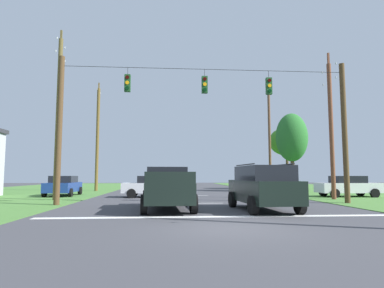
# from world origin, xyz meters

# --- Properties ---
(ground_plane) EXTENTS (120.00, 120.00, 0.00)m
(ground_plane) POSITION_xyz_m (0.00, 0.00, 0.00)
(ground_plane) COLOR #3D3D42
(shoulder_grass_right) EXTENTS (16.00, 80.00, 0.03)m
(shoulder_grass_right) POSITION_xyz_m (15.13, 15.00, 0.01)
(shoulder_grass_right) COLOR #477833
(shoulder_grass_right) RESTS_ON ground
(stop_bar_stripe) EXTENTS (13.54, 0.45, 0.01)m
(stop_bar_stripe) POSITION_xyz_m (0.00, 2.57, 0.00)
(stop_bar_stripe) COLOR white
(stop_bar_stripe) RESTS_ON ground
(lane_dash_0) EXTENTS (2.50, 0.15, 0.01)m
(lane_dash_0) POSITION_xyz_m (0.00, 8.57, 0.00)
(lane_dash_0) COLOR white
(lane_dash_0) RESTS_ON ground
(lane_dash_1) EXTENTS (2.50, 0.15, 0.01)m
(lane_dash_1) POSITION_xyz_m (0.00, 15.38, 0.00)
(lane_dash_1) COLOR white
(lane_dash_1) RESTS_ON ground
(lane_dash_2) EXTENTS (2.50, 0.15, 0.01)m
(lane_dash_2) POSITION_xyz_m (0.00, 24.48, 0.00)
(lane_dash_2) COLOR white
(lane_dash_2) RESTS_ON ground
(overhead_signal_span) EXTENTS (16.07, 0.31, 8.00)m
(overhead_signal_span) POSITION_xyz_m (0.21, 7.80, 4.38)
(overhead_signal_span) COLOR #513A22
(overhead_signal_span) RESTS_ON ground
(pickup_truck) EXTENTS (2.49, 5.49, 1.95)m
(pickup_truck) POSITION_xyz_m (-1.89, 5.43, 0.97)
(pickup_truck) COLOR black
(pickup_truck) RESTS_ON ground
(suv_black) EXTENTS (2.42, 4.90, 2.05)m
(suv_black) POSITION_xyz_m (2.39, 4.58, 1.06)
(suv_black) COLOR black
(suv_black) RESTS_ON ground
(distant_car_crossing_white) EXTENTS (4.31, 2.04, 1.52)m
(distant_car_crossing_white) POSITION_xyz_m (-2.93, 13.95, 0.79)
(distant_car_crossing_white) COLOR silver
(distant_car_crossing_white) RESTS_ON ground
(distant_car_oncoming) EXTENTS (2.11, 4.35, 1.52)m
(distant_car_oncoming) POSITION_xyz_m (-9.73, 15.67, 0.79)
(distant_car_oncoming) COLOR navy
(distant_car_oncoming) RESTS_ON ground
(distant_car_far_parked) EXTENTS (4.34, 2.11, 1.52)m
(distant_car_far_parked) POSITION_xyz_m (11.14, 12.98, 0.79)
(distant_car_far_parked) COLOR silver
(distant_car_far_parked) RESTS_ON ground
(utility_pole_mid_right) EXTENTS (0.28, 1.93, 9.74)m
(utility_pole_mid_right) POSITION_xyz_m (8.83, 10.61, 4.81)
(utility_pole_mid_right) COLOR brown
(utility_pole_mid_right) RESTS_ON ground
(utility_pole_far_right) EXTENTS (0.28, 2.00, 11.70)m
(utility_pole_far_right) POSITION_xyz_m (8.93, 23.92, 5.66)
(utility_pole_far_right) COLOR brown
(utility_pole_far_right) RESTS_ON ground
(utility_pole_mid_left) EXTENTS (0.28, 1.90, 11.09)m
(utility_pole_mid_left) POSITION_xyz_m (-8.92, 11.42, 5.57)
(utility_pole_mid_left) COLOR brown
(utility_pole_mid_left) RESTS_ON ground
(utility_pole_far_left) EXTENTS (0.31, 1.66, 10.96)m
(utility_pole_far_left) POSITION_xyz_m (-8.91, 23.29, 5.33)
(utility_pole_far_left) COLOR brown
(utility_pole_far_left) RESTS_ON ground
(tree_roadside_right) EXTENTS (3.92, 3.92, 7.05)m
(tree_roadside_right) POSITION_xyz_m (11.67, 26.28, 5.40)
(tree_roadside_right) COLOR brown
(tree_roadside_right) RESTS_ON ground
(tree_roadside_far_right) EXTENTS (3.01, 3.01, 7.54)m
(tree_roadside_far_right) POSITION_xyz_m (10.07, 20.63, 5.17)
(tree_roadside_far_right) COLOR brown
(tree_roadside_far_right) RESTS_ON ground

